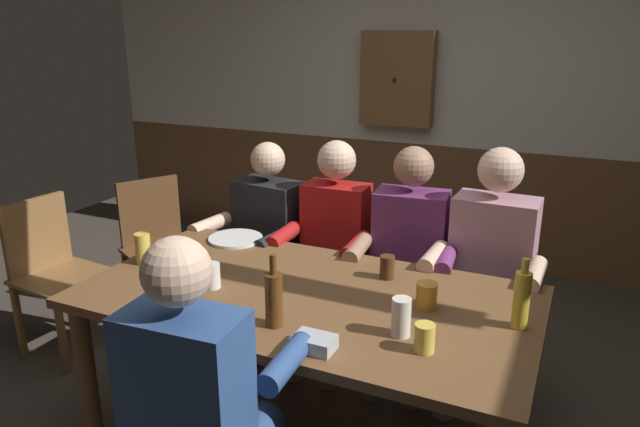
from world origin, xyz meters
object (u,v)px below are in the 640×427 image
(dining_table, at_px, (306,313))
(person_4, at_px, (201,403))
(chair_empty_near_left, at_px, (159,244))
(bottle_1, at_px, (274,298))
(wall_dart_cabinet, at_px, (397,79))
(person_2, at_px, (407,257))
(chair_empty_near_right, at_px, (54,270))
(pint_glass_4, at_px, (401,317))
(pint_glass_3, at_px, (143,248))
(bottle_0, at_px, (522,299))
(pint_glass_5, at_px, (212,276))
(condiment_caddy, at_px, (314,343))
(person_1, at_px, (330,246))
(person_0, at_px, (263,236))
(pint_glass_2, at_px, (424,338))
(pint_glass_1, at_px, (427,295))
(person_3, at_px, (489,266))
(plate_0, at_px, (236,239))
(pint_glass_0, at_px, (387,267))

(dining_table, xyz_separation_m, person_4, (-0.00, -0.73, 0.03))
(chair_empty_near_left, height_order, bottle_1, bottle_1)
(chair_empty_near_left, bearing_deg, wall_dart_cabinet, 175.80)
(person_2, height_order, chair_empty_near_right, person_2)
(person_4, distance_m, bottle_1, 0.46)
(pint_glass_4, bearing_deg, chair_empty_near_left, 153.71)
(chair_empty_near_left, height_order, pint_glass_3, pint_glass_3)
(dining_table, distance_m, pint_glass_3, 0.84)
(person_4, relative_size, bottle_0, 4.65)
(dining_table, relative_size, pint_glass_5, 17.26)
(bottle_0, relative_size, pint_glass_5, 2.50)
(condiment_caddy, bearing_deg, person_1, 111.24)
(person_0, distance_m, wall_dart_cabinet, 1.83)
(pint_glass_2, xyz_separation_m, pint_glass_4, (-0.10, 0.07, 0.02))
(person_1, bearing_deg, person_4, 95.44)
(pint_glass_3, distance_m, pint_glass_5, 0.45)
(chair_empty_near_right, bearing_deg, dining_table, 90.00)
(wall_dart_cabinet, bearing_deg, dining_table, -80.63)
(bottle_0, bearing_deg, person_1, 148.00)
(pint_glass_4, bearing_deg, pint_glass_1, 84.15)
(pint_glass_2, bearing_deg, person_1, 128.76)
(person_3, relative_size, pint_glass_5, 11.75)
(pint_glass_5, bearing_deg, chair_empty_near_right, 167.38)
(pint_glass_4, distance_m, wall_dart_cabinet, 2.75)
(pint_glass_2, bearing_deg, person_4, -139.78)
(person_0, distance_m, bottle_1, 1.24)
(person_2, distance_m, pint_glass_2, 1.04)
(person_1, height_order, condiment_caddy, person_1)
(pint_glass_2, height_order, pint_glass_3, pint_glass_3)
(chair_empty_near_right, bearing_deg, pint_glass_4, 86.66)
(chair_empty_near_right, relative_size, plate_0, 3.15)
(pint_glass_0, xyz_separation_m, wall_dart_cabinet, (-0.65, 2.09, 0.63))
(person_4, bearing_deg, condiment_caddy, 52.16)
(person_2, xyz_separation_m, pint_glass_3, (-1.04, -0.76, 0.14))
(chair_empty_near_right, bearing_deg, pint_glass_2, 85.31)
(dining_table, height_order, person_1, person_1)
(person_1, xyz_separation_m, person_4, (0.20, -1.44, 0.01))
(person_3, xyz_separation_m, person_4, (-0.63, -1.46, -0.01))
(condiment_caddy, bearing_deg, pint_glass_1, 60.61)
(pint_glass_0, bearing_deg, bottle_0, -20.54)
(person_0, xyz_separation_m, bottle_1, (0.65, -1.03, 0.20))
(person_3, distance_m, pint_glass_2, 0.98)
(person_3, distance_m, pint_glass_3, 1.64)
(pint_glass_0, relative_size, pint_glass_5, 0.96)
(pint_glass_5, bearing_deg, condiment_caddy, -23.94)
(person_0, distance_m, bottle_0, 1.63)
(person_4, xyz_separation_m, pint_glass_4, (0.47, 0.55, 0.13))
(person_2, xyz_separation_m, person_3, (0.41, 0.00, 0.02))
(person_3, relative_size, bottle_0, 4.70)
(person_1, bearing_deg, chair_empty_near_right, 17.76)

